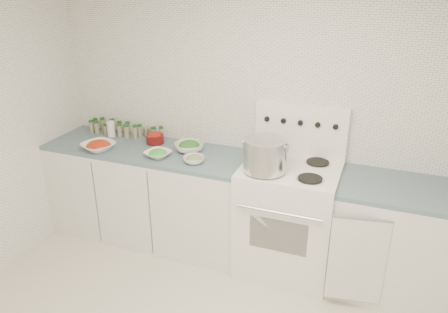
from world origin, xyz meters
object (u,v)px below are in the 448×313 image
Objects in this scene: stove at (288,215)px; stock_pot at (265,154)px; bowl_snowpea at (158,154)px; bowl_tomato at (98,146)px.

stove is 0.63m from stock_pot.
stove is 5.31× the size of bowl_snowpea.
bowl_snowpea is at bearing 5.06° from bowl_tomato.
bowl_snowpea is (-1.11, -0.14, 0.43)m from stove.
stock_pot is 1.01× the size of bowl_tomato.
stove is 1.74m from bowl_tomato.
stock_pot is at bearing 1.01° from bowl_tomato.
bowl_snowpea is at bearing 178.57° from stock_pot.
bowl_tomato is (-1.68, -0.18, 0.44)m from stove.
stock_pot is 1.36× the size of bowl_snowpea.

